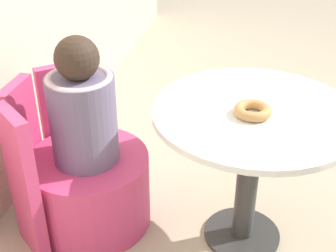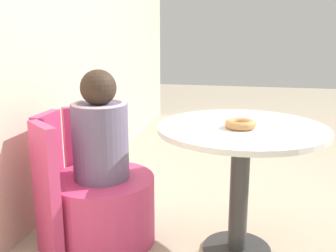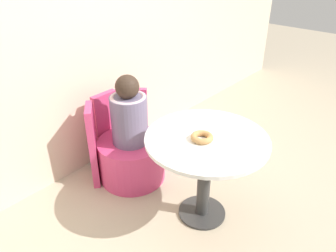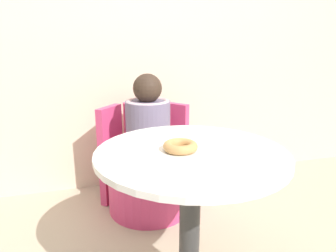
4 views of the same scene
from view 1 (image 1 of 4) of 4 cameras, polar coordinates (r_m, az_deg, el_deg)
ground_plane at (r=2.23m, az=8.90°, el=-11.60°), size 12.00×12.00×0.00m
round_table at (r=1.87m, az=10.17°, el=-1.70°), size 0.79×0.79×0.64m
tub_chair at (r=2.15m, az=-9.40°, el=-7.62°), size 0.53×0.53×0.35m
booth_backrest at (r=2.14m, az=-15.32°, el=-3.32°), size 0.63×0.23×0.67m
child_figure at (r=1.92m, az=-10.43°, el=2.15°), size 0.28×0.28×0.55m
donut at (r=1.75m, az=10.23°, el=1.89°), size 0.14×0.14×0.04m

